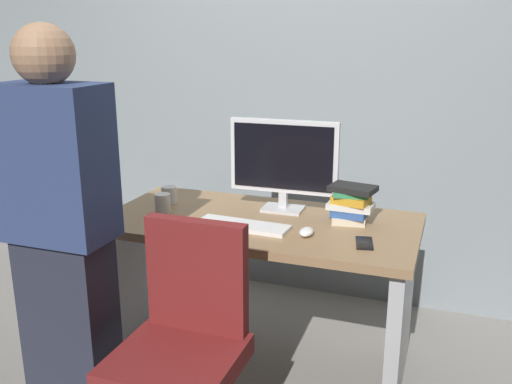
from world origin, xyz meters
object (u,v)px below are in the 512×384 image
(office_chair, at_px, (184,362))
(cup_by_monitor, at_px, (169,195))
(person_at_desk, at_px, (62,240))
(cell_phone, at_px, (364,243))
(keyboard, at_px, (243,225))
(mouse, at_px, (306,232))
(cup_near_keyboard, at_px, (163,203))
(monitor, at_px, (284,160))
(book_stack, at_px, (351,203))
(desk, at_px, (259,264))

(office_chair, relative_size, cup_by_monitor, 10.63)
(person_at_desk, height_order, cell_phone, person_at_desk)
(keyboard, relative_size, mouse, 4.30)
(office_chair, distance_m, mouse, 0.77)
(cup_near_keyboard, relative_size, cup_by_monitor, 1.10)
(mouse, distance_m, cup_near_keyboard, 0.75)
(keyboard, xyz_separation_m, mouse, (0.30, -0.00, 0.01))
(cell_phone, bearing_deg, mouse, 164.77)
(monitor, bearing_deg, person_at_desk, -122.88)
(mouse, relative_size, cup_by_monitor, 1.13)
(mouse, relative_size, cell_phone, 0.69)
(mouse, bearing_deg, book_stack, 57.21)
(keyboard, distance_m, mouse, 0.30)
(book_stack, bearing_deg, mouse, -122.79)
(mouse, distance_m, book_stack, 0.29)
(keyboard, height_order, book_stack, book_stack)
(person_at_desk, xyz_separation_m, cell_phone, (1.06, 0.60, -0.09))
(monitor, relative_size, keyboard, 1.26)
(office_chair, height_order, cell_phone, office_chair)
(monitor, xyz_separation_m, cup_near_keyboard, (-0.55, -0.23, -0.21))
(mouse, height_order, cup_by_monitor, cup_by_monitor)
(keyboard, distance_m, cell_phone, 0.56)
(person_at_desk, distance_m, book_stack, 1.27)
(keyboard, xyz_separation_m, cell_phone, (0.56, -0.02, -0.01))
(person_at_desk, bearing_deg, keyboard, 51.07)
(person_at_desk, bearing_deg, office_chair, -1.84)
(cup_near_keyboard, xyz_separation_m, cup_by_monitor, (-0.05, 0.16, -0.00))
(monitor, distance_m, book_stack, 0.39)
(monitor, bearing_deg, cell_phone, -35.26)
(monitor, bearing_deg, keyboard, -107.60)
(book_stack, distance_m, cell_phone, 0.29)
(person_at_desk, bearing_deg, cup_by_monitor, 89.98)
(desk, xyz_separation_m, monitor, (0.06, 0.17, 0.48))
(desk, height_order, person_at_desk, person_at_desk)
(desk, distance_m, monitor, 0.52)
(person_at_desk, height_order, cup_by_monitor, person_at_desk)
(cup_by_monitor, height_order, book_stack, book_stack)
(keyboard, height_order, cup_near_keyboard, cup_near_keyboard)
(cell_phone, bearing_deg, cup_by_monitor, 155.19)
(person_at_desk, xyz_separation_m, mouse, (0.80, 0.62, -0.08))
(desk, distance_m, cup_near_keyboard, 0.56)
(desk, height_order, mouse, mouse)
(desk, relative_size, book_stack, 6.58)
(monitor, height_order, mouse, monitor)
(mouse, bearing_deg, person_at_desk, -142.39)
(office_chair, bearing_deg, person_at_desk, 178.16)
(cup_by_monitor, bearing_deg, office_chair, -59.65)
(book_stack, bearing_deg, desk, -167.18)
(office_chair, xyz_separation_m, cup_near_keyboard, (-0.46, 0.71, 0.36))
(office_chair, bearing_deg, cup_near_keyboard, 122.88)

